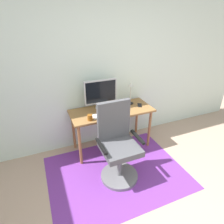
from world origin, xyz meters
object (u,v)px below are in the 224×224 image
object	(u,v)px
desk	(112,115)
monitor	(101,93)
computer_mouse	(126,109)
cell_phone	(140,105)
desk_lamp	(131,90)
keyboard	(107,114)
office_chair	(118,148)
coffee_cup	(90,117)

from	to	relation	value
desk	monitor	world-z (taller)	monitor
computer_mouse	cell_phone	xyz separation A→B (m)	(0.30, 0.08, -0.01)
desk	computer_mouse	xyz separation A→B (m)	(0.20, -0.10, 0.10)
monitor	computer_mouse	bearing A→B (deg)	-35.55
desk_lamp	cell_phone	bearing A→B (deg)	-48.37
desk_lamp	computer_mouse	bearing A→B (deg)	-131.63
desk	keyboard	distance (m)	0.21
monitor	cell_phone	xyz separation A→B (m)	(0.63, -0.16, -0.26)
desk	computer_mouse	bearing A→B (deg)	-26.54
desk_lamp	office_chair	world-z (taller)	office_chair
monitor	coffee_cup	xyz separation A→B (m)	(-0.28, -0.32, -0.22)
office_chair	desk	bearing A→B (deg)	74.16
desk	desk_lamp	bearing A→B (deg)	15.89
coffee_cup	office_chair	size ratio (longest dim) A/B	0.08
coffee_cup	desk_lamp	distance (m)	0.87
keyboard	cell_phone	world-z (taller)	keyboard
cell_phone	desk_lamp	world-z (taller)	desk_lamp
keyboard	desk_lamp	distance (m)	0.62
keyboard	cell_phone	bearing A→B (deg)	9.76
coffee_cup	cell_phone	bearing A→B (deg)	10.24
coffee_cup	office_chair	bearing A→B (deg)	-62.34
desk	office_chair	distance (m)	0.68
cell_phone	office_chair	xyz separation A→B (m)	(-0.67, -0.62, -0.26)
keyboard	desk_lamp	size ratio (longest dim) A/B	1.15
keyboard	desk_lamp	world-z (taller)	desk_lamp
computer_mouse	desk_lamp	size ratio (longest dim) A/B	0.28
keyboard	office_chair	xyz separation A→B (m)	(-0.04, -0.51, -0.26)
computer_mouse	cell_phone	distance (m)	0.31
cell_phone	monitor	bearing A→B (deg)	-165.53
monitor	desk	bearing A→B (deg)	-46.04
cell_phone	computer_mouse	bearing A→B (deg)	-136.79
computer_mouse	coffee_cup	distance (m)	0.62
desk	keyboard	size ratio (longest dim) A/B	3.07
monitor	desk_lamp	xyz separation A→B (m)	(0.51, -0.03, -0.02)
monitor	office_chair	size ratio (longest dim) A/B	0.48
desk	coffee_cup	size ratio (longest dim) A/B	15.41
coffee_cup	desk_lamp	world-z (taller)	desk_lamp
desk	office_chair	xyz separation A→B (m)	(-0.18, -0.64, -0.17)
computer_mouse	cell_phone	bearing A→B (deg)	14.72
desk_lamp	office_chair	bearing A→B (deg)	-126.76
cell_phone	desk	bearing A→B (deg)	-153.85
desk_lamp	office_chair	size ratio (longest dim) A/B	0.34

